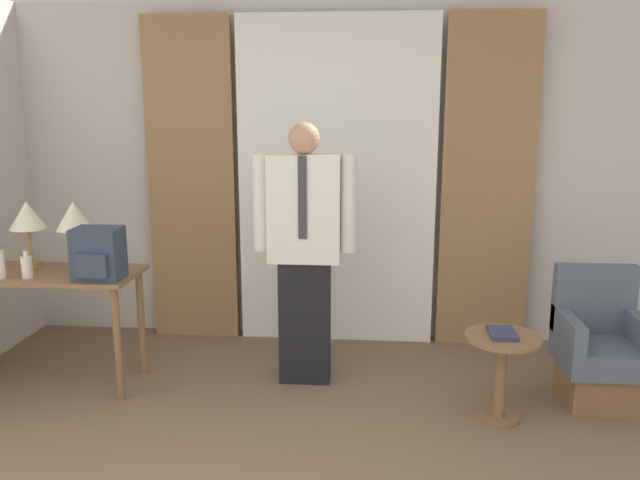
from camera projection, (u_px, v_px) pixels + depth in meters
name	position (u px, v px, depth m)	size (l,w,h in m)	color
wall_back	(337.00, 175.00, 5.03)	(10.00, 0.06, 2.70)	beige
curtain_sheer_center	(337.00, 184.00, 4.92)	(1.56, 0.06, 2.58)	white
curtain_drape_left	(192.00, 182.00, 5.02)	(0.70, 0.06, 2.58)	#997047
curtain_drape_right	(487.00, 185.00, 4.82)	(0.70, 0.06, 2.58)	#997047
desk	(47.00, 290.00, 4.23)	(1.25, 0.55, 0.80)	brown
table_lamp_left	(27.00, 218.00, 4.27)	(0.24, 0.24, 0.46)	#9E7F47
table_lamp_right	(74.00, 219.00, 4.24)	(0.24, 0.24, 0.46)	#9E7F47
bottle_by_lamp	(27.00, 267.00, 4.05)	(0.07, 0.07, 0.18)	silver
backpack	(98.00, 254.00, 3.99)	(0.30, 0.24, 0.34)	#2D384C
person	(305.00, 246.00, 4.20)	(0.69, 0.23, 1.79)	black
armchair	(599.00, 352.00, 4.05)	(0.53, 0.53, 0.87)	brown
side_table	(501.00, 363.00, 3.77)	(0.45, 0.45, 0.54)	brown
book	(502.00, 333.00, 3.73)	(0.16, 0.22, 0.03)	#2D334C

